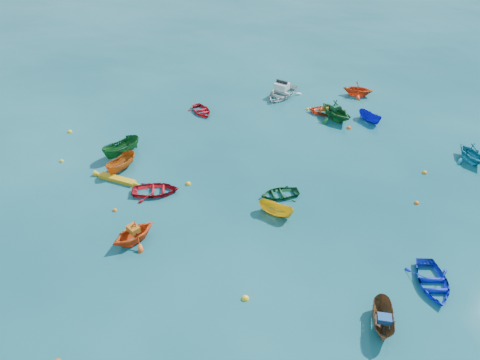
{
  "coord_description": "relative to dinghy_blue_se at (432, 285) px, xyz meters",
  "views": [
    {
      "loc": [
        1.49,
        -21.24,
        19.19
      ],
      "look_at": [
        0.0,
        5.0,
        0.4
      ],
      "focal_mm": 35.0,
      "sensor_mm": 36.0,
      "label": 1
    }
  ],
  "objects": [
    {
      "name": "buoy_or_d",
      "position": [
        2.41,
        10.73,
        0.0
      ],
      "size": [
        0.36,
        0.36,
        0.36
      ],
      "primitive_type": "sphere",
      "color": "orange",
      "rests_on": "ground"
    },
    {
      "name": "sampan_orange_n",
      "position": [
        -19.51,
        9.96,
        0.0
      ],
      "size": [
        2.24,
        3.01,
        1.1
      ],
      "primitive_type": "imported",
      "rotation": [
        0.0,
        0.0,
        -0.47
      ],
      "color": "#B95311",
      "rests_on": "ground"
    },
    {
      "name": "buoy_ye_a",
      "position": [
        -9.96,
        -1.5,
        0.0
      ],
      "size": [
        0.39,
        0.39,
        0.39
      ],
      "primitive_type": "sphere",
      "color": "yellow",
      "rests_on": "ground"
    },
    {
      "name": "buoy_ye_d",
      "position": [
        -24.3,
        10.74,
        0.0
      ],
      "size": [
        0.32,
        0.32,
        0.32
      ],
      "primitive_type": "sphere",
      "color": "gold",
      "rests_on": "ground"
    },
    {
      "name": "sampan_brown_mid",
      "position": [
        -3.17,
        -2.79,
        0.0
      ],
      "size": [
        1.36,
        2.85,
        1.06
      ],
      "primitive_type": "imported",
      "rotation": [
        0.0,
        0.0,
        -0.12
      ],
      "color": "brown",
      "rests_on": "ground"
    },
    {
      "name": "dinghy_green_e",
      "position": [
        -8.08,
        7.46,
        0.0
      ],
      "size": [
        3.04,
        2.52,
        0.55
      ],
      "primitive_type": "imported",
      "rotation": [
        0.0,
        0.0,
        -1.3
      ],
      "color": "#124D28",
      "rests_on": "ground"
    },
    {
      "name": "buoy_ye_e",
      "position": [
        -5.43,
        20.28,
        0.0
      ],
      "size": [
        0.3,
        0.3,
        0.3
      ],
      "primitive_type": "sphere",
      "color": "yellow",
      "rests_on": "ground"
    },
    {
      "name": "tarp_green_b",
      "position": [
        -3.23,
        18.73,
        1.06
      ],
      "size": [
        0.87,
        0.83,
        0.34
      ],
      "primitive_type": "cube",
      "rotation": [
        0.0,
        0.0,
        0.6
      ],
      "color": "#134C28",
      "rests_on": "dinghy_green_n"
    },
    {
      "name": "dinghy_red_ne",
      "position": [
        -3.8,
        19.67,
        0.0
      ],
      "size": [
        3.69,
        3.0,
        0.67
      ],
      "primitive_type": "imported",
      "rotation": [
        0.0,
        0.0,
        -1.8
      ],
      "color": "red",
      "rests_on": "ground"
    },
    {
      "name": "buoy_ye_c",
      "position": [
        -14.42,
        8.4,
        0.0
      ],
      "size": [
        0.38,
        0.38,
        0.38
      ],
      "primitive_type": "sphere",
      "color": "yellow",
      "rests_on": "ground"
    },
    {
      "name": "buoy_or_c",
      "position": [
        -18.73,
        5.25,
        0.0
      ],
      "size": [
        0.29,
        0.29,
        0.29
      ],
      "primitive_type": "sphere",
      "color": "#F9620D",
      "rests_on": "ground"
    },
    {
      "name": "dinghy_green_n",
      "position": [
        -3.17,
        18.64,
        0.0
      ],
      "size": [
        4.31,
        4.43,
        1.78
      ],
      "primitive_type": "imported",
      "rotation": [
        0.0,
        0.0,
        0.6
      ],
      "color": "#145724",
      "rests_on": "ground"
    },
    {
      "name": "sampan_blue_far",
      "position": [
        -0.25,
        18.42,
        0.0
      ],
      "size": [
        2.15,
        2.42,
        0.92
      ],
      "primitive_type": "imported",
      "rotation": [
        0.0,
        0.0,
        0.66
      ],
      "color": "#0E12B5",
      "rests_on": "ground"
    },
    {
      "name": "dinghy_blue_se",
      "position": [
        0.0,
        0.0,
        0.0
      ],
      "size": [
        2.48,
        3.39,
        0.69
      ],
      "primitive_type": "imported",
      "rotation": [
        0.0,
        0.0,
        0.03
      ],
      "color": "#0F22C4",
      "rests_on": "ground"
    },
    {
      "name": "buoy_or_e",
      "position": [
        -2.17,
        17.07,
        0.0
      ],
      "size": [
        0.38,
        0.38,
        0.38
      ],
      "primitive_type": "sphere",
      "color": "#F64F0D",
      "rests_on": "ground"
    },
    {
      "name": "dinghy_orange_w",
      "position": [
        -16.78,
        2.51,
        0.0
      ],
      "size": [
        3.65,
        3.67,
        1.47
      ],
      "primitive_type": "imported",
      "rotation": [
        0.0,
        0.0,
        -0.74
      ],
      "color": "#F14F16",
      "rests_on": "ground"
    },
    {
      "name": "ground",
      "position": [
        -10.81,
        3.55,
        0.0
      ],
      "size": [
        160.0,
        160.0,
        0.0
      ],
      "primitive_type": "plane",
      "color": "#0A3E49",
      "rests_on": "ground"
    },
    {
      "name": "buoy_or_b",
      "position": [
        0.95,
        7.12,
        0.0
      ],
      "size": [
        0.33,
        0.33,
        0.33
      ],
      "primitive_type": "sphere",
      "color": "#F65B0D",
      "rests_on": "ground"
    },
    {
      "name": "dinghy_cyan_se",
      "position": [
        6.23,
        12.62,
        0.0
      ],
      "size": [
        3.14,
        3.39,
        1.47
      ],
      "primitive_type": "imported",
      "rotation": [
        0.0,
        0.0,
        0.31
      ],
      "color": "teal",
      "rests_on": "ground"
    },
    {
      "name": "tarp_orange_a",
      "position": [
        -16.74,
        2.55,
        0.91
      ],
      "size": [
        0.91,
        0.9,
        0.35
      ],
      "primitive_type": "cube",
      "rotation": [
        0.0,
        0.0,
        -0.74
      ],
      "color": "#BC5C13",
      "rests_on": "dinghy_orange_w"
    },
    {
      "name": "kayak_yellow",
      "position": [
        -19.47,
        8.55,
        0.0
      ],
      "size": [
        3.51,
        1.64,
        0.35
      ],
      "primitive_type": null,
      "rotation": [
        0.0,
        0.0,
        1.24
      ],
      "color": "orange",
      "rests_on": "ground"
    },
    {
      "name": "dinghy_red_far",
      "position": [
        -14.81,
        19.2,
        0.0
      ],
      "size": [
        3.06,
        3.3,
        0.56
      ],
      "primitive_type": "imported",
      "rotation": [
        0.0,
        0.0,
        0.57
      ],
      "color": "red",
      "rests_on": "ground"
    },
    {
      "name": "dinghy_red_nw",
      "position": [
        -16.47,
        7.28,
        0.0
      ],
      "size": [
        3.45,
        2.68,
        0.66
      ],
      "primitive_type": "imported",
      "rotation": [
        0.0,
        0.0,
        1.71
      ],
      "color": "#A60D17",
      "rests_on": "ground"
    },
    {
      "name": "sampan_green_far",
      "position": [
        -19.99,
        11.93,
        0.0
      ],
      "size": [
        3.0,
        3.31,
        1.26
      ],
      "primitive_type": "imported",
      "rotation": [
        0.0,
        0.0,
        -0.68
      ],
      "color": "#13521E",
      "rests_on": "ground"
    },
    {
      "name": "motorboat_white",
      "position": [
        -7.72,
        22.99,
        0.0
      ],
      "size": [
        4.6,
        5.0,
        1.45
      ],
      "primitive_type": "imported",
      "rotation": [
        0.0,
        0.0,
        -0.54
      ],
      "color": "silver",
      "rests_on": "ground"
    },
    {
      "name": "tarp_orange_b",
      "position": [
        -3.89,
        19.69,
        0.5
      ],
      "size": [
        0.65,
        0.77,
        0.33
      ],
      "primitive_type": "cube",
      "rotation": [
        0.0,
        0.0,
        -1.8
      ],
      "color": "#BA5B13",
      "rests_on": "dinghy_red_ne"
    },
    {
      "name": "sampan_yellow_mid",
      "position": [
        -8.34,
        5.46,
        0.0
      ],
      "size": [
        2.57,
        1.93,
        0.94
      ],
      "primitive_type": "imported",
      "rotation": [
        0.0,
        0.0,
        1.09
      ],
      "color": "gold",
      "rests_on": "ground"
    },
    {
      "name": "tarp_blue_a",
      "position": [
        -3.19,
        -2.94,
        0.69
      ],
      "size": [
        0.72,
        0.58,
        0.32
      ],
      "primitive_type": "cube",
      "rotation": [
        0.0,
        0.0,
        -0.12
      ],
      "color": "#194993",
      "rests_on": "sampan_brown_mid"
    },
    {
      "name": "dinghy_orange_far",
      "position": [
        -0.53,
        23.55,
        0.0
      ],
      "size": [
        3.17,
        2.88,
        1.44
      ],
      "primitive_type": "imported",
      "rotation": [
        0.0,
        0.0,
        1.36
      ],
      "color": "red",
      "rests_on": "ground"
    },
    {
      "name": "buoy_ye_b",
      "position": [
        -25.25,
        15.11,
        0.0
      ],
      "size": [
        0.37,
        0.37,
        0.37
      ],
      "primitive_type": "sphere",
      "color": "yellow",
      "rests_on": "ground"
    }
  ]
}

